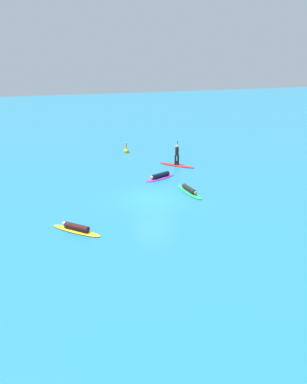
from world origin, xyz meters
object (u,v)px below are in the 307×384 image
Objects in this scene: surfer_on_purple_board at (160,176)px; surfer_on_red_board at (177,161)px; marker_buoy at (126,151)px; surfer_on_green_board at (189,191)px; surfer_on_yellow_board at (76,229)px.

surfer_on_red_board is (2.33, 2.84, 0.27)m from surfer_on_purple_board.
marker_buoy reaches higher than surfer_on_purple_board.
surfer_on_red_board reaches higher than surfer_on_purple_board.
surfer_on_green_board is 1.12× the size of surfer_on_purple_board.
surfer_on_purple_board is 1.04× the size of surfer_on_yellow_board.
surfer_on_purple_board is at bearing -91.66° from surfer_on_yellow_board.
surfer_on_yellow_board is at bearing 92.34° from surfer_on_red_board.
surfer_on_red_board is (1.23, 6.35, 0.29)m from surfer_on_green_board.
surfer_on_red_board is 0.99× the size of surfer_on_yellow_board.
surfer_on_yellow_board is (-8.21, -3.95, 0.03)m from surfer_on_green_board.
surfer_on_purple_board is 2.67× the size of marker_buoy.
surfer_on_green_board is at bearing 82.60° from surfer_on_purple_board.
surfer_on_red_board is 6.28m from marker_buoy.
surfer_on_green_board is 1.17× the size of surfer_on_yellow_board.
surfer_on_yellow_board is 16.81m from marker_buoy.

